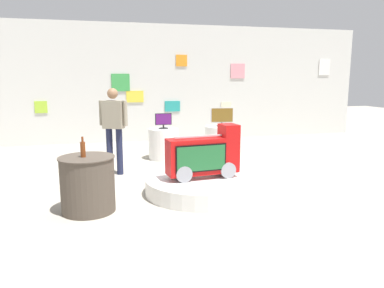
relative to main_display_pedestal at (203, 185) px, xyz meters
The scene contains 11 objects.
ground_plane 0.24m from the main_display_pedestal, 20.56° to the right, with size 30.00×30.00×0.00m, color #A8A091.
back_wall_display 5.34m from the main_display_pedestal, 87.81° to the left, with size 12.41×0.13×3.31m.
main_display_pedestal is the anchor object (origin of this frame).
novelty_firetruck_tv 0.47m from the main_display_pedestal, 10.93° to the right, with size 1.18×0.48×0.84m.
display_pedestal_left_rear 2.66m from the main_display_pedestal, 93.65° to the left, with size 0.68×0.68×0.69m, color silver.
tv_on_left_rear 2.75m from the main_display_pedestal, 93.65° to the left, with size 0.37×0.21×0.35m.
display_pedestal_center_rear 3.02m from the main_display_pedestal, 65.64° to the left, with size 0.79×0.79×0.69m, color silver.
tv_on_center_rear 3.12m from the main_display_pedestal, 65.60° to the left, with size 0.55×0.24×0.44m.
side_table_round 1.82m from the main_display_pedestal, 167.08° to the right, with size 0.76×0.76×0.77m.
bottle_on_side_table 1.99m from the main_display_pedestal, 166.99° to the right, with size 0.07×0.07×0.28m.
shopper_browsing_near_truck 2.19m from the main_display_pedestal, 130.08° to the left, with size 0.51×0.35×1.64m.
Camera 1 is at (-1.75, -5.43, 1.84)m, focal length 34.58 mm.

